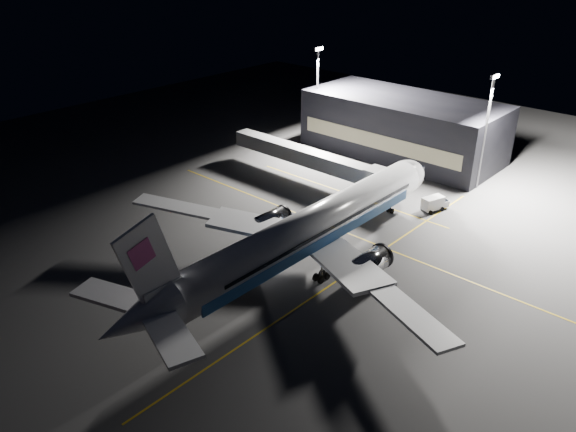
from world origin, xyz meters
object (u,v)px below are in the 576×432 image
(airliner, at_px, (307,231))
(safety_cone_b, at_px, (268,261))
(jet_bridge, at_px, (313,159))
(floodlight_mast_south, at_px, (487,122))
(safety_cone_a, at_px, (254,259))
(safety_cone_c, at_px, (251,236))
(floodlight_mast_north, at_px, (317,87))
(service_truck, at_px, (435,203))
(baggage_tug, at_px, (246,249))

(airliner, distance_m, safety_cone_b, 7.22)
(jet_bridge, bearing_deg, safety_cone_b, -152.14)
(floodlight_mast_south, xyz_separation_m, safety_cone_a, (-45.64, 11.95, -12.05))
(safety_cone_c, bearing_deg, airliner, -89.61)
(floodlight_mast_north, height_order, safety_cone_a, floodlight_mast_north)
(jet_bridge, height_order, safety_cone_b, jet_bridge)
(safety_cone_a, bearing_deg, airliner, -52.45)
(airliner, height_order, jet_bridge, airliner)
(floodlight_mast_north, bearing_deg, airliner, -142.09)
(floodlight_mast_north, bearing_deg, service_truck, -110.26)
(floodlight_mast_south, height_order, baggage_tug, floodlight_mast_south)
(floodlight_mast_north, relative_size, safety_cone_a, 32.21)
(floodlight_mast_north, relative_size, safety_cone_c, 35.30)
(floodlight_mast_north, height_order, service_truck, floodlight_mast_north)
(floodlight_mast_south, height_order, safety_cone_c, floodlight_mast_south)
(jet_bridge, xyz_separation_m, service_truck, (4.38, -22.95, -3.26))
(airliner, bearing_deg, safety_cone_a, 127.55)
(safety_cone_b, bearing_deg, floodlight_mast_south, -12.66)
(jet_bridge, height_order, service_truck, jet_bridge)
(jet_bridge, bearing_deg, floodlight_mast_south, -53.21)
(jet_bridge, distance_m, safety_cone_c, 24.57)
(safety_cone_a, bearing_deg, jet_bridge, 23.68)
(safety_cone_b, bearing_deg, floodlight_mast_north, 32.11)
(service_truck, bearing_deg, jet_bridge, 118.94)
(jet_bridge, height_order, safety_cone_a, jet_bridge)
(safety_cone_c, bearing_deg, safety_cone_b, -116.06)
(floodlight_mast_south, relative_size, baggage_tug, 7.19)
(floodlight_mast_south, bearing_deg, jet_bridge, 126.79)
(airliner, height_order, floodlight_mast_north, floodlight_mast_north)
(service_truck, xyz_separation_m, safety_cone_b, (-30.98, 8.90, -1.03))
(jet_bridge, distance_m, safety_cone_a, 30.48)
(safety_cone_a, bearing_deg, safety_cone_c, 48.71)
(baggage_tug, xyz_separation_m, safety_cone_a, (-0.49, -2.06, -0.56))
(floodlight_mast_south, bearing_deg, safety_cone_c, 157.48)
(floodlight_mast_north, height_order, baggage_tug, floodlight_mast_north)
(floodlight_mast_north, distance_m, safety_cone_a, 53.91)
(airliner, distance_m, safety_cone_a, 8.92)
(airliner, distance_m, service_truck, 28.16)
(airliner, xyz_separation_m, safety_cone_a, (-4.56, 5.94, -4.84))
(airliner, relative_size, jet_bridge, 1.79)
(floodlight_mast_south, relative_size, service_truck, 4.00)
(safety_cone_a, height_order, safety_cone_b, safety_cone_a)
(jet_bridge, bearing_deg, airliner, -141.96)
(baggage_tug, relative_size, safety_cone_a, 4.48)
(airliner, distance_m, floodlight_mast_north, 52.56)
(floodlight_mast_south, distance_m, safety_cone_b, 47.28)
(airliner, bearing_deg, floodlight_mast_south, -8.33)
(jet_bridge, relative_size, service_truck, 6.65)
(jet_bridge, height_order, floodlight_mast_south, floodlight_mast_south)
(baggage_tug, bearing_deg, safety_cone_c, 44.92)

